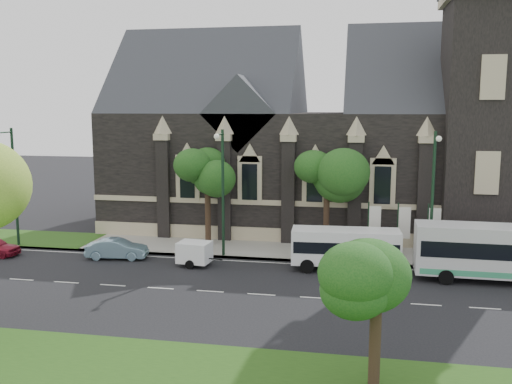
% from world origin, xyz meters
% --- Properties ---
extents(ground, '(160.00, 160.00, 0.00)m').
position_xyz_m(ground, '(0.00, 0.00, 0.00)').
color(ground, black).
rests_on(ground, ground).
extents(sidewalk, '(80.00, 5.00, 0.15)m').
position_xyz_m(sidewalk, '(0.00, 9.50, 0.07)').
color(sidewalk, '#9C988E').
rests_on(sidewalk, ground).
extents(museum, '(40.00, 17.70, 29.90)m').
position_xyz_m(museum, '(5.12, 18.78, 8.17)').
color(museum, black).
rests_on(museum, ground).
extents(tree_park_east, '(3.40, 3.40, 6.28)m').
position_xyz_m(tree_park_east, '(6.18, -9.32, 4.62)').
color(tree_park_east, black).
rests_on(tree_park_east, ground).
extents(tree_walk_right, '(4.08, 4.08, 7.80)m').
position_xyz_m(tree_walk_right, '(3.21, 10.71, 5.82)').
color(tree_walk_right, black).
rests_on(tree_walk_right, ground).
extents(tree_walk_left, '(3.91, 3.91, 7.64)m').
position_xyz_m(tree_walk_left, '(-5.80, 10.70, 5.73)').
color(tree_walk_left, black).
rests_on(tree_walk_left, ground).
extents(street_lamp_near, '(0.36, 1.88, 9.00)m').
position_xyz_m(street_lamp_near, '(10.00, 7.09, 5.11)').
color(street_lamp_near, black).
rests_on(street_lamp_near, ground).
extents(street_lamp_mid, '(0.36, 1.88, 9.00)m').
position_xyz_m(street_lamp_mid, '(-4.00, 7.09, 5.11)').
color(street_lamp_mid, black).
rests_on(street_lamp_mid, ground).
extents(street_lamp_far, '(0.36, 1.88, 9.00)m').
position_xyz_m(street_lamp_far, '(-20.00, 7.09, 5.11)').
color(street_lamp_far, black).
rests_on(street_lamp_far, ground).
extents(banner_flag_left, '(0.90, 0.10, 4.00)m').
position_xyz_m(banner_flag_left, '(6.29, 9.00, 2.38)').
color(banner_flag_left, black).
rests_on(banner_flag_left, ground).
extents(banner_flag_center, '(0.90, 0.10, 4.00)m').
position_xyz_m(banner_flag_center, '(8.29, 9.00, 2.38)').
color(banner_flag_center, black).
rests_on(banner_flag_center, ground).
extents(banner_flag_right, '(0.90, 0.10, 4.00)m').
position_xyz_m(banner_flag_right, '(10.29, 9.00, 2.38)').
color(banner_flag_right, black).
rests_on(banner_flag_right, ground).
extents(shuttle_bus, '(7.04, 2.79, 2.67)m').
position_xyz_m(shuttle_bus, '(4.56, 5.78, 1.55)').
color(shuttle_bus, white).
rests_on(shuttle_bus, ground).
extents(box_trailer, '(3.10, 1.83, 1.62)m').
position_xyz_m(box_trailer, '(-5.40, 4.88, 0.92)').
color(box_trailer, white).
rests_on(box_trailer, ground).
extents(sedan, '(4.40, 2.04, 1.40)m').
position_xyz_m(sedan, '(-11.25, 5.60, 0.70)').
color(sedan, '#7CA0B3').
rests_on(sedan, ground).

